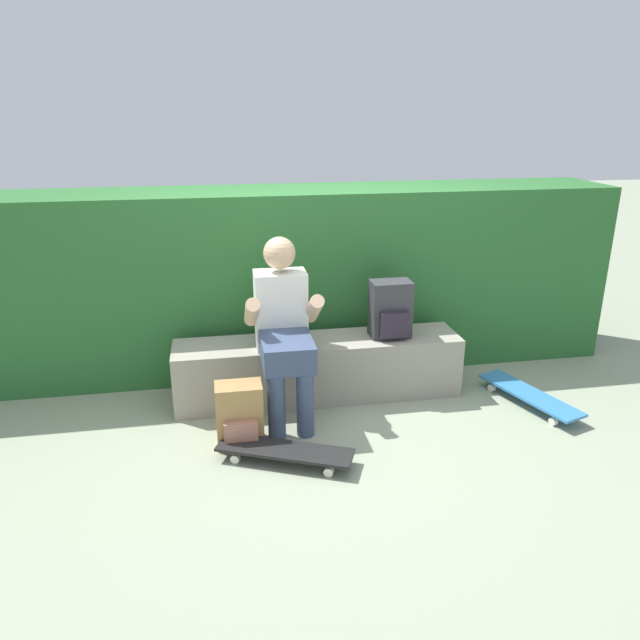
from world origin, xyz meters
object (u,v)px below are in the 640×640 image
backpack_on_bench (391,310)px  backpack_on_ground (240,416)px  bench_main (318,368)px  skateboard_near_person (285,451)px  skateboard_beside_bench (529,395)px  person_skater (283,325)px

backpack_on_bench → backpack_on_ground: bearing=-153.1°
bench_main → backpack_on_bench: 0.65m
skateboard_near_person → skateboard_beside_bench: bearing=13.1°
bench_main → skateboard_near_person: size_ratio=2.47×
bench_main → skateboard_beside_bench: bench_main is taller
person_skater → backpack_on_bench: person_skater is taller
bench_main → backpack_on_ground: (-0.58, -0.56, -0.02)m
skateboard_near_person → skateboard_beside_bench: same height
person_skater → backpack_on_bench: size_ratio=2.95×
skateboard_beside_bench → backpack_on_bench: size_ratio=2.06×
bench_main → backpack_on_bench: bearing=-1.1°
person_skater → backpack_on_ground: (-0.32, -0.36, -0.44)m
bench_main → person_skater: bearing=-142.4°
bench_main → person_skater: size_ratio=1.70×
person_skater → backpack_on_ground: 0.65m
person_skater → backpack_on_bench: 0.80m
backpack_on_ground → skateboard_beside_bench: bearing=4.6°
skateboard_near_person → backpack_on_ground: size_ratio=2.03×
backpack_on_bench → backpack_on_ground: 1.30m
backpack_on_bench → backpack_on_ground: backpack_on_bench is taller
bench_main → backpack_on_ground: bearing=-136.0°
skateboard_near_person → backpack_on_bench: backpack_on_bench is taller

